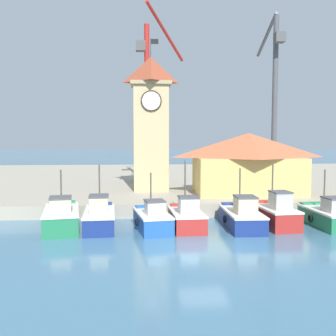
{
  "coord_description": "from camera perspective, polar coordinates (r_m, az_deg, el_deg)",
  "views": [
    {
      "loc": [
        -3.2,
        -19.87,
        5.97
      ],
      "look_at": [
        -1.17,
        10.19,
        3.5
      ],
      "focal_mm": 42.0,
      "sensor_mm": 36.0,
      "label": 1
    }
  ],
  "objects": [
    {
      "name": "fishing_boat_mid_right",
      "position": [
        26.95,
        15.34,
        -6.46
      ],
      "size": [
        2.29,
        4.36,
        4.09
      ],
      "color": "#AD2823",
      "rests_on": "ground"
    },
    {
      "name": "fishing_boat_right_inner",
      "position": [
        28.11,
        22.26,
        -6.43
      ],
      "size": [
        2.43,
        4.73,
        3.73
      ],
      "color": "#237A4C",
      "rests_on": "ground"
    },
    {
      "name": "clock_tower",
      "position": [
        35.93,
        -2.5,
        6.92
      ],
      "size": [
        3.58,
        3.58,
        13.64
      ],
      "color": "tan",
      "rests_on": "quay_wharf"
    },
    {
      "name": "port_crane_near",
      "position": [
        43.75,
        15.08,
        7.15
      ],
      "size": [
        2.0,
        10.09,
        17.9
      ],
      "color": "#353539",
      "rests_on": "quay_wharf"
    },
    {
      "name": "quay_wharf",
      "position": [
        48.47,
        -0.06,
        -1.79
      ],
      "size": [
        120.0,
        40.0,
        1.01
      ],
      "primitive_type": "cube",
      "color": "#A89E89",
      "rests_on": "ground"
    },
    {
      "name": "fishing_boat_left_outer",
      "position": [
        25.86,
        -9.92,
        -6.99
      ],
      "size": [
        2.29,
        5.17,
        4.1
      ],
      "color": "navy",
      "rests_on": "ground"
    },
    {
      "name": "fishing_boat_far_left",
      "position": [
        26.17,
        -15.22,
        -6.89
      ],
      "size": [
        2.99,
        5.45,
        3.78
      ],
      "color": "#237A4C",
      "rests_on": "ground"
    },
    {
      "name": "warehouse_right",
      "position": [
        34.37,
        11.57,
        0.78
      ],
      "size": [
        9.39,
        5.41,
        5.21
      ],
      "color": "tan",
      "rests_on": "quay_wharf"
    },
    {
      "name": "fishing_boat_mid_left",
      "position": [
        25.59,
        2.69,
        -7.11
      ],
      "size": [
        2.21,
        4.41,
        4.35
      ],
      "color": "#AD2823",
      "rests_on": "ground"
    },
    {
      "name": "fishing_boat_center",
      "position": [
        26.12,
        10.69,
        -6.94
      ],
      "size": [
        2.22,
        5.07,
        3.83
      ],
      "color": "navy",
      "rests_on": "ground"
    },
    {
      "name": "port_crane_far",
      "position": [
        42.78,
        -2.81,
        7.2
      ],
      "size": [
        5.84,
        8.95,
        19.2
      ],
      "color": "maroon",
      "rests_on": "quay_wharf"
    },
    {
      "name": "ground_plane",
      "position": [
        20.99,
        5.17,
        -11.85
      ],
      "size": [
        300.0,
        300.0,
        0.0
      ],
      "primitive_type": "plane",
      "color": "teal"
    },
    {
      "name": "fishing_boat_left_inner",
      "position": [
        25.02,
        -2.26,
        -7.43
      ],
      "size": [
        2.57,
        4.44,
        3.62
      ],
      "color": "#2356A8",
      "rests_on": "ground"
    }
  ]
}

